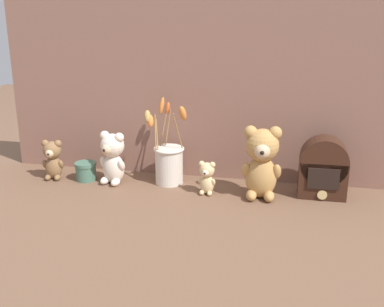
{
  "coord_description": "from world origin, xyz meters",
  "views": [
    {
      "loc": [
        0.34,
        -1.6,
        0.67
      ],
      "look_at": [
        0.0,
        0.02,
        0.14
      ],
      "focal_mm": 45.0,
      "sensor_mm": 36.0,
      "label": 1
    }
  ],
  "objects_px": {
    "flower_vase": "(169,161)",
    "teddy_bear_small": "(53,159)",
    "teddy_bear_large": "(262,161)",
    "vintage_radio": "(323,169)",
    "teddy_bear_medium": "(112,157)",
    "teddy_bear_tiny": "(207,177)",
    "decorative_tin_tall": "(86,171)"
  },
  "relations": [
    {
      "from": "flower_vase",
      "to": "vintage_radio",
      "type": "bearing_deg",
      "value": -1.5
    },
    {
      "from": "teddy_bear_large",
      "to": "teddy_bear_small",
      "type": "distance_m",
      "value": 0.81
    },
    {
      "from": "teddy_bear_small",
      "to": "flower_vase",
      "type": "relative_size",
      "value": 0.48
    },
    {
      "from": "teddy_bear_large",
      "to": "vintage_radio",
      "type": "bearing_deg",
      "value": 15.09
    },
    {
      "from": "teddy_bear_small",
      "to": "flower_vase",
      "type": "distance_m",
      "value": 0.45
    },
    {
      "from": "flower_vase",
      "to": "teddy_bear_medium",
      "type": "bearing_deg",
      "value": -167.87
    },
    {
      "from": "teddy_bear_large",
      "to": "flower_vase",
      "type": "xyz_separation_m",
      "value": [
        -0.35,
        0.07,
        -0.05
      ]
    },
    {
      "from": "teddy_bear_tiny",
      "to": "vintage_radio",
      "type": "distance_m",
      "value": 0.41
    },
    {
      "from": "teddy_bear_large",
      "to": "teddy_bear_medium",
      "type": "relative_size",
      "value": 1.29
    },
    {
      "from": "teddy_bear_medium",
      "to": "vintage_radio",
      "type": "height_order",
      "value": "vintage_radio"
    },
    {
      "from": "teddy_bear_large",
      "to": "teddy_bear_small",
      "type": "xyz_separation_m",
      "value": [
        -0.8,
        0.02,
        -0.05
      ]
    },
    {
      "from": "flower_vase",
      "to": "vintage_radio",
      "type": "relative_size",
      "value": 1.5
    },
    {
      "from": "teddy_bear_tiny",
      "to": "flower_vase",
      "type": "xyz_separation_m",
      "value": [
        -0.16,
        0.08,
        0.03
      ]
    },
    {
      "from": "flower_vase",
      "to": "vintage_radio",
      "type": "distance_m",
      "value": 0.56
    },
    {
      "from": "teddy_bear_medium",
      "to": "decorative_tin_tall",
      "type": "xyz_separation_m",
      "value": [
        -0.12,
        0.01,
        -0.07
      ]
    },
    {
      "from": "teddy_bear_tiny",
      "to": "flower_vase",
      "type": "relative_size",
      "value": 0.38
    },
    {
      "from": "teddy_bear_small",
      "to": "vintage_radio",
      "type": "height_order",
      "value": "vintage_radio"
    },
    {
      "from": "teddy_bear_large",
      "to": "vintage_radio",
      "type": "distance_m",
      "value": 0.22
    },
    {
      "from": "flower_vase",
      "to": "decorative_tin_tall",
      "type": "height_order",
      "value": "flower_vase"
    },
    {
      "from": "flower_vase",
      "to": "vintage_radio",
      "type": "height_order",
      "value": "flower_vase"
    },
    {
      "from": "flower_vase",
      "to": "teddy_bear_small",
      "type": "bearing_deg",
      "value": -173.86
    },
    {
      "from": "teddy_bear_medium",
      "to": "teddy_bear_tiny",
      "type": "height_order",
      "value": "teddy_bear_medium"
    },
    {
      "from": "teddy_bear_medium",
      "to": "vintage_radio",
      "type": "distance_m",
      "value": 0.77
    },
    {
      "from": "vintage_radio",
      "to": "decorative_tin_tall",
      "type": "relative_size",
      "value": 2.62
    },
    {
      "from": "teddy_bear_large",
      "to": "decorative_tin_tall",
      "type": "xyz_separation_m",
      "value": [
        -0.68,
        0.04,
        -0.1
      ]
    },
    {
      "from": "teddy_bear_large",
      "to": "teddy_bear_tiny",
      "type": "bearing_deg",
      "value": -178.5
    },
    {
      "from": "teddy_bear_medium",
      "to": "teddy_bear_small",
      "type": "relative_size",
      "value": 1.28
    },
    {
      "from": "teddy_bear_large",
      "to": "teddy_bear_small",
      "type": "relative_size",
      "value": 1.65
    },
    {
      "from": "teddy_bear_large",
      "to": "vintage_radio",
      "type": "height_order",
      "value": "teddy_bear_large"
    },
    {
      "from": "teddy_bear_medium",
      "to": "teddy_bear_large",
      "type": "bearing_deg",
      "value": -2.82
    },
    {
      "from": "teddy_bear_medium",
      "to": "flower_vase",
      "type": "xyz_separation_m",
      "value": [
        0.21,
        0.04,
        -0.02
      ]
    },
    {
      "from": "vintage_radio",
      "to": "flower_vase",
      "type": "bearing_deg",
      "value": 178.5
    }
  ]
}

